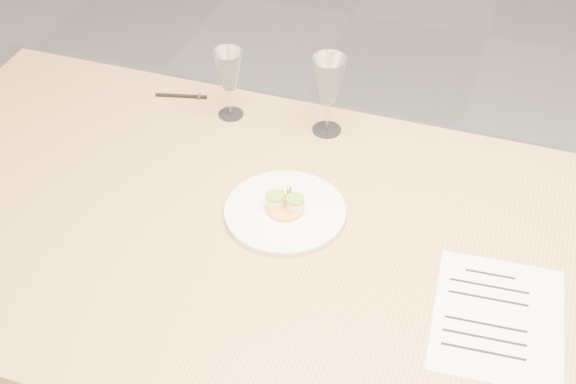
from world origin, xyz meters
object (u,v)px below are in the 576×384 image
(dining_table, at_px, (390,286))
(wine_glass_1, at_px, (329,81))
(ballpoint_pen, at_px, (182,96))
(dinner_plate, at_px, (285,211))
(wine_glass_0, at_px, (229,72))
(recipe_sheet, at_px, (498,318))

(dining_table, distance_m, wine_glass_1, 0.52)
(dining_table, relative_size, ballpoint_pen, 17.71)
(dinner_plate, bearing_deg, wine_glass_0, 128.76)
(recipe_sheet, height_order, wine_glass_0, wine_glass_0)
(dinner_plate, height_order, ballpoint_pen, dinner_plate)
(wine_glass_1, bearing_deg, wine_glass_0, -176.90)
(dining_table, relative_size, recipe_sheet, 7.27)
(dinner_plate, bearing_deg, dining_table, -15.37)
(ballpoint_pen, distance_m, wine_glass_1, 0.43)
(dining_table, height_order, recipe_sheet, recipe_sheet)
(dinner_plate, bearing_deg, wine_glass_1, 90.12)
(dinner_plate, height_order, wine_glass_0, wine_glass_0)
(recipe_sheet, distance_m, wine_glass_1, 0.70)
(ballpoint_pen, bearing_deg, recipe_sheet, -42.74)
(ballpoint_pen, bearing_deg, wine_glass_1, -16.23)
(wine_glass_1, bearing_deg, ballpoint_pen, 177.38)
(dining_table, distance_m, wine_glass_0, 0.67)
(dining_table, xyz_separation_m, recipe_sheet, (0.23, -0.08, 0.07))
(wine_glass_0, bearing_deg, dinner_plate, -51.24)
(recipe_sheet, xyz_separation_m, wine_glass_1, (-0.48, 0.48, 0.14))
(dining_table, bearing_deg, recipe_sheet, -19.09)
(ballpoint_pen, xyz_separation_m, wine_glass_0, (0.15, -0.03, 0.13))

